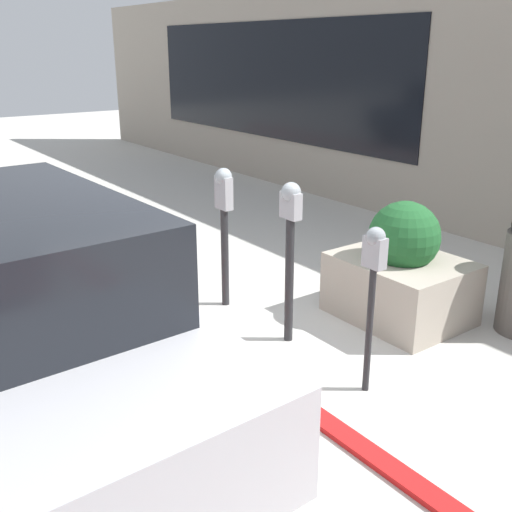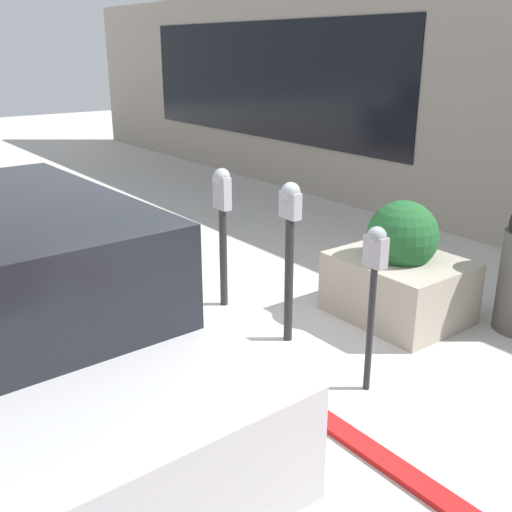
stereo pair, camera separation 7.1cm
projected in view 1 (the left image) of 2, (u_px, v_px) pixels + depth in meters
name	position (u px, v px, depth m)	size (l,w,h in m)	color
ground_plane	(241.00, 357.00, 5.07)	(40.00, 40.00, 0.00)	beige
curb_strip	(234.00, 357.00, 5.02)	(24.50, 0.16, 0.04)	red
parking_meter_nearest	(373.00, 271.00, 4.27)	(0.17, 0.14, 1.30)	#232326
parking_meter_second	(290.00, 235.00, 5.04)	(0.20, 0.17, 1.44)	#232326
parking_meter_middle	(224.00, 212.00, 5.78)	(0.19, 0.17, 1.40)	#232326
planter_box	(401.00, 273.00, 5.66)	(1.19, 0.97, 1.15)	#A39989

